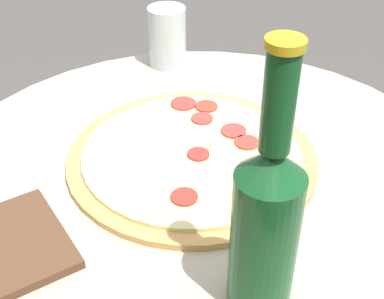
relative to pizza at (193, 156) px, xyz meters
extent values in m
cylinder|color=#B2A893|center=(-0.03, 0.02, -0.02)|extent=(0.81, 0.81, 0.02)
cylinder|color=tan|center=(0.00, 0.00, 0.00)|extent=(0.37, 0.37, 0.01)
cylinder|color=beige|center=(0.00, 0.00, 0.01)|extent=(0.33, 0.33, 0.01)
cylinder|color=#B93C2E|center=(-0.06, -0.06, 0.01)|extent=(0.04, 0.04, 0.00)
cylinder|color=#AC3C34|center=(-0.03, -0.08, 0.01)|extent=(0.04, 0.04, 0.00)
cylinder|color=#A8312A|center=(-0.13, 0.00, 0.01)|extent=(0.03, 0.03, 0.00)
cylinder|color=#A93227|center=(-0.04, 0.10, 0.01)|extent=(0.04, 0.04, 0.00)
cylinder|color=#A13D35|center=(0.03, -0.08, 0.01)|extent=(0.04, 0.04, 0.00)
cylinder|color=#B63834|center=(0.08, -0.11, 0.01)|extent=(0.04, 0.04, 0.00)
cylinder|color=#B6322C|center=(-0.11, -0.04, 0.01)|extent=(0.04, 0.04, 0.00)
cylinder|color=#A63C2B|center=(0.04, -0.12, 0.01)|extent=(0.04, 0.04, 0.00)
cylinder|color=#A73228|center=(-0.01, 0.00, 0.01)|extent=(0.03, 0.03, 0.00)
cylinder|color=#144C23|center=(-0.19, 0.19, 0.08)|extent=(0.07, 0.07, 0.17)
cone|color=#144C23|center=(-0.19, 0.19, 0.18)|extent=(0.07, 0.07, 0.03)
cylinder|color=#144C23|center=(-0.19, 0.19, 0.25)|extent=(0.03, 0.03, 0.10)
cylinder|color=gold|center=(-0.19, 0.19, 0.30)|extent=(0.03, 0.03, 0.01)
cylinder|color=silver|center=(0.19, -0.26, 0.05)|extent=(0.07, 0.07, 0.11)
camera|label=1|loc=(-0.31, 0.56, 0.47)|focal=50.00mm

